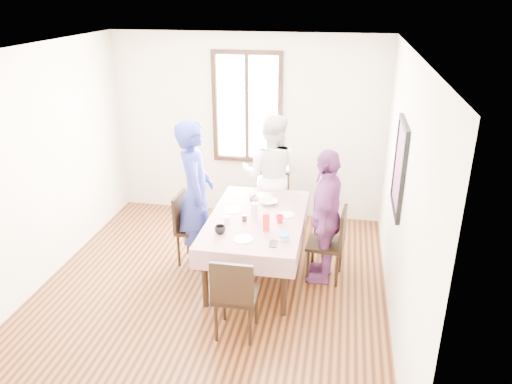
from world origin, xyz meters
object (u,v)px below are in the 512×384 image
(dining_table, at_px, (257,246))
(person_left, at_px, (195,194))
(person_far, at_px, (271,176))
(chair_right, at_px, (325,244))
(chair_far, at_px, (271,202))
(chair_left, at_px, (195,229))
(chair_near, at_px, (236,294))
(person_right, at_px, (325,216))

(dining_table, relative_size, person_left, 0.90)
(person_left, height_order, person_far, person_left)
(chair_right, bearing_deg, chair_far, 42.08)
(person_far, bearing_deg, chair_left, 55.62)
(chair_right, height_order, person_left, person_left)
(chair_near, distance_m, person_right, 1.48)
(chair_far, bearing_deg, chair_right, 133.53)
(dining_table, distance_m, chair_left, 0.84)
(chair_near, xyz_separation_m, person_left, (-0.79, 1.30, 0.47))
(person_left, distance_m, person_right, 1.60)
(person_left, relative_size, person_far, 1.07)
(chair_right, relative_size, person_right, 0.56)
(person_left, relative_size, person_right, 1.14)
(chair_right, distance_m, person_far, 1.41)
(chair_far, height_order, chair_near, same)
(chair_right, xyz_separation_m, person_right, (-0.02, 0.00, 0.36))
(person_far, bearing_deg, person_right, 132.41)
(dining_table, relative_size, chair_near, 1.83)
(dining_table, height_order, person_far, person_far)
(chair_right, height_order, chair_far, same)
(chair_far, bearing_deg, chair_near, 96.72)
(dining_table, distance_m, person_right, 0.91)
(chair_far, distance_m, person_left, 1.35)
(dining_table, distance_m, chair_right, 0.82)
(chair_far, distance_m, chair_near, 2.29)
(chair_left, distance_m, person_left, 0.47)
(chair_far, height_order, person_far, person_far)
(chair_right, bearing_deg, dining_table, 98.92)
(chair_far, relative_size, person_far, 0.53)
(chair_left, bearing_deg, dining_table, 80.19)
(dining_table, bearing_deg, person_right, 3.74)
(dining_table, height_order, chair_right, chair_right)
(dining_table, xyz_separation_m, chair_near, (0.00, -1.14, 0.08))
(dining_table, height_order, person_right, person_right)
(person_right, bearing_deg, person_left, -88.48)
(chair_right, bearing_deg, person_right, 95.27)
(dining_table, xyz_separation_m, person_far, (0.00, 1.12, 0.49))
(person_left, bearing_deg, person_right, -110.93)
(person_left, bearing_deg, dining_table, -118.29)
(chair_far, bearing_deg, chair_left, 57.13)
(dining_table, relative_size, person_far, 0.96)
(dining_table, distance_m, chair_far, 1.15)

